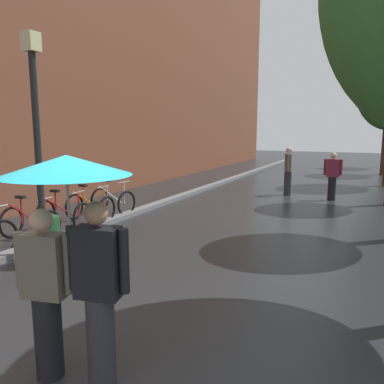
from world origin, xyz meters
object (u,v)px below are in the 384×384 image
Objects in this scene: parked_bicycle_1 at (30,223)px; parked_bicycle_4 at (113,201)px; couple_under_umbrella at (70,234)px; pedestrian_walking_far at (333,176)px; litter_bin at (48,241)px; parked_bicycle_3 at (90,207)px; street_lamp_post at (37,130)px; pedestrian_walking_midground at (288,171)px; parked_bicycle_2 at (64,215)px.

parked_bicycle_1 is 2.90m from parked_bicycle_4.
pedestrian_walking_far is at bearing 83.80° from couple_under_umbrella.
litter_bin is at bearing -32.18° from parked_bicycle_1.
parked_bicycle_3 is 0.28× the size of street_lamp_post.
parked_bicycle_1 is 9.43m from pedestrian_walking_far.
couple_under_umbrella reaches higher than pedestrian_walking_midground.
street_lamp_post is 2.48× the size of pedestrian_walking_far.
parked_bicycle_1 is 1.03× the size of parked_bicycle_3.
parked_bicycle_4 is 0.67× the size of pedestrian_walking_midground.
parked_bicycle_2 is 0.72× the size of pedestrian_walking_far.
parked_bicycle_4 is 0.72× the size of pedestrian_walking_far.
parked_bicycle_4 is 7.41m from couple_under_umbrella.
parked_bicycle_4 is at bearing 108.00° from street_lamp_post.
pedestrian_walking_midground is at bearing 54.16° from parked_bicycle_4.
couple_under_umbrella is 2.51× the size of litter_bin.
parked_bicycle_2 is at bearing 87.77° from parked_bicycle_1.
street_lamp_post is at bearing -56.09° from parked_bicycle_2.
litter_bin is (1.46, -0.92, 0.05)m from parked_bicycle_1.
street_lamp_post reaches higher than litter_bin.
street_lamp_post is at bearing -115.90° from pedestrian_walking_far.
pedestrian_walking_far is (1.19, 10.95, -0.61)m from couple_under_umbrella.
pedestrian_walking_midground reaches higher than pedestrian_walking_far.
parked_bicycle_2 is 0.95m from parked_bicycle_3.
couple_under_umbrella is 11.32m from pedestrian_walking_midground.
street_lamp_post is 9.36m from pedestrian_walking_midground.
couple_under_umbrella is at bearing -96.20° from pedestrian_walking_far.
parked_bicycle_2 and parked_bicycle_4 have the same top height.
litter_bin is (1.43, -2.81, 0.05)m from parked_bicycle_3.
pedestrian_walking_midground is at bearing 73.65° from street_lamp_post.
parked_bicycle_1 is 0.29× the size of street_lamp_post.
street_lamp_post is at bearing 147.83° from litter_bin.
street_lamp_post is 9.60m from pedestrian_walking_far.
parked_bicycle_2 is 8.11m from pedestrian_walking_midground.
parked_bicycle_1 is at bearing -124.26° from pedestrian_walking_far.
litter_bin is (1.47, -3.81, 0.05)m from parked_bicycle_4.
parked_bicycle_2 is at bearing -117.44° from pedestrian_walking_midground.
litter_bin is at bearing -52.69° from parked_bicycle_2.
parked_bicycle_1 is 0.98× the size of parked_bicycle_4.
pedestrian_walking_far is (5.31, 7.79, 0.44)m from parked_bicycle_1.
parked_bicycle_2 is 0.54× the size of couple_under_umbrella.
couple_under_umbrella is (4.12, -3.16, 1.05)m from parked_bicycle_1.
pedestrian_walking_far is at bearing 52.41° from parked_bicycle_2.
pedestrian_walking_midground is at bearing 65.14° from parked_bicycle_1.
parked_bicycle_1 is 5.30m from couple_under_umbrella.
parked_bicycle_3 and parked_bicycle_4 have the same top height.
parked_bicycle_2 is (0.04, 0.95, 0.00)m from parked_bicycle_1.
couple_under_umbrella is at bearing -55.73° from parked_bicycle_4.
parked_bicycle_1 is at bearing -89.73° from parked_bicycle_4.
parked_bicycle_1 is at bearing -92.23° from parked_bicycle_2.
couple_under_umbrella is 3.93m from street_lamp_post.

